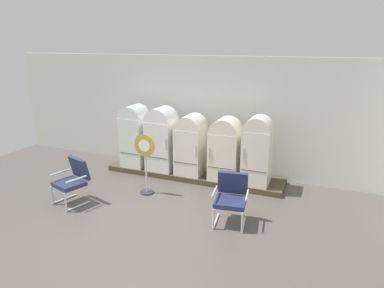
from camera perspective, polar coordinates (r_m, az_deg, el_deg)
name	(u,v)px	position (r m, az deg, el deg)	size (l,w,h in m)	color
ground	(130,237)	(6.35, -10.37, -15.21)	(12.00, 10.00, 0.05)	#504944
back_wall	(203,114)	(8.86, 1.82, 5.07)	(11.76, 0.12, 2.99)	silver
display_plinth	(194,174)	(8.71, 0.27, -5.06)	(4.56, 0.95, 0.13)	#463B29
refrigerator_0	(135,134)	(9.02, -9.62, 1.69)	(0.62, 0.65, 1.62)	silver
refrigerator_1	(162,137)	(8.66, -5.15, 1.19)	(0.69, 0.68, 1.62)	white
refrigerator_2	(191,143)	(8.37, -0.22, 0.20)	(0.66, 0.71, 1.49)	silver
refrigerator_3	(225,147)	(8.04, 5.59, -0.57)	(0.70, 0.62, 1.50)	silver
refrigerator_4	(257,149)	(7.85, 10.93, -0.77)	(0.62, 0.62, 1.60)	silver
armchair_left	(73,179)	(7.62, -19.43, -5.52)	(0.75, 0.78, 0.96)	silver
armchair_right	(231,196)	(6.48, 6.62, -8.65)	(0.70, 0.71, 0.96)	silver
sign_stand	(146,164)	(7.62, -7.83, -3.35)	(0.50, 0.32, 1.39)	#2D2D30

